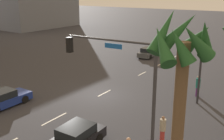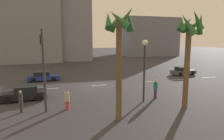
# 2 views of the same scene
# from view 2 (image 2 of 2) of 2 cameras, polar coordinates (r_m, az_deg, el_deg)

# --- Properties ---
(ground_plane) EXTENTS (220.00, 220.00, 0.00)m
(ground_plane) POSITION_cam_2_polar(r_m,az_deg,el_deg) (25.24, -4.98, -4.50)
(ground_plane) COLOR #333338
(lane_stripe_0) EXTENTS (2.59, 0.14, 0.01)m
(lane_stripe_0) POSITION_cam_2_polar(r_m,az_deg,el_deg) (33.88, 26.29, -1.94)
(lane_stripe_0) COLOR silver
(lane_stripe_0) RESTS_ON ground_plane
(lane_stripe_1) EXTENTS (2.55, 0.14, 0.01)m
(lane_stripe_1) POSITION_cam_2_polar(r_m,az_deg,el_deg) (30.32, 18.58, -2.66)
(lane_stripe_1) COLOR silver
(lane_stripe_1) RESTS_ON ground_plane
(lane_stripe_2) EXTENTS (1.81, 0.14, 0.01)m
(lane_stripe_2) POSITION_cam_2_polar(r_m,az_deg,el_deg) (27.95, 11.04, -3.31)
(lane_stripe_2) COLOR silver
(lane_stripe_2) RESTS_ON ground_plane
(lane_stripe_3) EXTENTS (1.95, 0.14, 0.01)m
(lane_stripe_3) POSITION_cam_2_polar(r_m,az_deg,el_deg) (25.36, -3.75, -4.41)
(lane_stripe_3) COLOR silver
(lane_stripe_3) RESTS_ON ground_plane
(lane_stripe_4) EXTENTS (2.48, 0.14, 0.01)m
(lane_stripe_4) POSITION_cam_2_polar(r_m,az_deg,el_deg) (24.70, -18.13, -5.20)
(lane_stripe_4) COLOR silver
(lane_stripe_4) RESTS_ON ground_plane
(lane_stripe_5) EXTENTS (1.83, 0.14, 0.01)m
(lane_stripe_5) POSITION_cam_2_polar(r_m,az_deg,el_deg) (25.13, -27.64, -5.55)
(lane_stripe_5) COLOR silver
(lane_stripe_5) RESTS_ON ground_plane
(car_0) EXTENTS (4.02, 1.95, 1.33)m
(car_0) POSITION_cam_2_polar(r_m,az_deg,el_deg) (34.54, 19.88, -0.34)
(car_0) COLOR #474C51
(car_0) RESTS_ON ground_plane
(car_1) EXTENTS (4.31, 1.92, 1.34)m
(car_1) POSITION_cam_2_polar(r_m,az_deg,el_deg) (29.54, -19.31, -1.78)
(car_1) COLOR navy
(car_1) RESTS_ON ground_plane
(car_2) EXTENTS (4.24, 2.04, 1.38)m
(car_2) POSITION_cam_2_polar(r_m,az_deg,el_deg) (21.02, -24.02, -6.21)
(car_2) COLOR black
(car_2) RESTS_ON ground_plane
(traffic_signal) EXTENTS (0.57, 6.10, 6.62)m
(traffic_signal) POSITION_cam_2_polar(r_m,az_deg,el_deg) (18.20, -19.49, 4.30)
(traffic_signal) COLOR #38383D
(traffic_signal) RESTS_ON ground_plane
(streetlamp) EXTENTS (0.56, 0.56, 5.80)m
(streetlamp) POSITION_cam_2_polar(r_m,az_deg,el_deg) (18.30, 9.43, 3.32)
(streetlamp) COLOR #2D2D33
(streetlamp) RESTS_ON ground_plane
(pedestrian_0) EXTENTS (0.49, 0.49, 1.66)m
(pedestrian_0) POSITION_cam_2_polar(r_m,az_deg,el_deg) (17.03, -12.90, -8.30)
(pedestrian_0) COLOR #BF3833
(pedestrian_0) RESTS_ON ground_plane
(pedestrian_1) EXTENTS (0.49, 0.49, 1.91)m
(pedestrian_1) POSITION_cam_2_polar(r_m,az_deg,el_deg) (19.96, 12.50, -5.31)
(pedestrian_1) COLOR #59266B
(pedestrian_1) RESTS_ON ground_plane
(pedestrian_2) EXTENTS (0.44, 0.44, 1.81)m
(pedestrian_2) POSITION_cam_2_polar(r_m,az_deg,el_deg) (17.46, -24.98, -8.11)
(pedestrian_2) COLOR #333338
(pedestrian_2) RESTS_ON ground_plane
(palm_tree_1) EXTENTS (2.54, 2.59, 8.20)m
(palm_tree_1) POSITION_cam_2_polar(r_m,az_deg,el_deg) (13.77, 2.15, 8.94)
(palm_tree_1) COLOR brown
(palm_tree_1) RESTS_ON ground_plane
(palm_tree_2) EXTENTS (2.59, 2.47, 8.12)m
(palm_tree_2) POSITION_cam_2_polar(r_m,az_deg,el_deg) (17.27, 21.50, 8.84)
(palm_tree_2) COLOR brown
(palm_tree_2) RESTS_ON ground_plane
(building_1) EXTENTS (19.18, 15.70, 13.35)m
(building_1) POSITION_cam_2_polar(r_m,az_deg,el_deg) (75.18, 9.96, 9.39)
(building_1) COLOR slate
(building_1) RESTS_ON ground_plane
(building_2) EXTENTS (15.37, 18.25, 21.86)m
(building_2) POSITION_cam_2_polar(r_m,az_deg,el_deg) (59.61, -22.62, 13.12)
(building_2) COLOR gray
(building_2) RESTS_ON ground_plane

